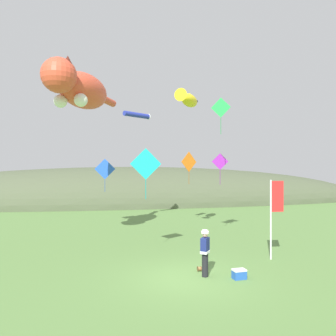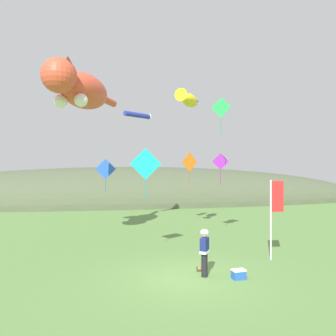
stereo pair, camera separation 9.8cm
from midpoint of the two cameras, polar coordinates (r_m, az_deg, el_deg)
ground_plane at (r=12.93m, az=3.58°, el=-18.60°), size 120.00×120.00×0.00m
distant_hill_ridge at (r=39.14m, az=-5.97°, el=-6.09°), size 61.11×12.88×8.59m
festival_attendant at (r=12.88m, az=6.59°, el=-14.25°), size 0.46×0.49×1.77m
kite_spool at (r=13.71m, az=5.61°, el=-17.07°), size 0.15×0.20×0.20m
picnic_cooler at (r=13.04m, az=12.42°, el=-17.60°), size 0.52×0.38×0.36m
festival_banner_pole at (r=15.63m, az=18.19°, el=-6.55°), size 0.66×0.08×3.59m
kite_giant_cat at (r=18.50m, az=-15.05°, el=13.13°), size 3.70×6.87×2.23m
kite_fish_windsock at (r=19.92m, az=3.70°, el=11.84°), size 2.07×2.75×0.85m
kite_tube_streamer at (r=24.27m, az=-5.15°, el=9.16°), size 2.14×1.66×0.44m
kite_diamond_blue at (r=23.52m, az=-10.70°, el=-0.21°), size 1.45×0.14×2.36m
kite_diamond_teal at (r=15.20m, az=-3.73°, el=0.67°), size 1.47×0.04×2.37m
kite_diamond_violet at (r=20.27m, az=9.27°, el=1.05°), size 0.98×0.27×1.91m
kite_diamond_green at (r=18.09m, az=9.38°, el=10.29°), size 0.93×0.56×1.97m
kite_diamond_orange at (r=24.42m, az=3.90°, el=1.04°), size 1.35×0.75×2.43m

